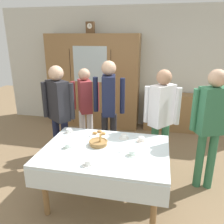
{
  "coord_description": "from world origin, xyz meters",
  "views": [
    {
      "loc": [
        0.61,
        -2.64,
        2.06
      ],
      "look_at": [
        0.0,
        0.2,
        1.09
      ],
      "focal_mm": 36.33,
      "sensor_mm": 36.0,
      "label": 1
    }
  ],
  "objects_px": {
    "tea_cup_far_left": "(88,163)",
    "tea_cup_mid_right": "(124,137)",
    "person_behind_table_right": "(85,103)",
    "mantel_clock": "(90,27)",
    "pastry_plate": "(99,134)",
    "spoon_far_left": "(118,152)",
    "book_stack": "(172,91)",
    "bread_basket": "(98,143)",
    "bookshelf_low": "(170,112)",
    "tea_cup_near_right": "(69,131)",
    "person_by_cabinet": "(161,113)",
    "person_beside_shelf": "(211,119)",
    "wall_cabinet": "(93,82)",
    "tea_cup_mid_left": "(68,146)",
    "tea_cup_far_right": "(132,153)",
    "person_behind_table_left": "(59,108)",
    "dining_table": "(105,157)",
    "spoon_front_edge": "(68,139)",
    "person_near_right_end": "(109,102)",
    "tea_cup_front_edge": "(141,139)"
  },
  "relations": [
    {
      "from": "tea_cup_mid_left",
      "to": "spoon_far_left",
      "type": "xyz_separation_m",
      "value": [
        0.63,
        0.02,
        -0.02
      ]
    },
    {
      "from": "tea_cup_front_edge",
      "to": "tea_cup_far_left",
      "type": "bearing_deg",
      "value": -125.94
    },
    {
      "from": "tea_cup_near_right",
      "to": "tea_cup_front_edge",
      "type": "distance_m",
      "value": 1.05
    },
    {
      "from": "wall_cabinet",
      "to": "bread_basket",
      "type": "xyz_separation_m",
      "value": [
        0.79,
        -2.47,
        -0.29
      ]
    },
    {
      "from": "book_stack",
      "to": "person_beside_shelf",
      "type": "relative_size",
      "value": 0.14
    },
    {
      "from": "tea_cup_near_right",
      "to": "person_beside_shelf",
      "type": "height_order",
      "value": "person_beside_shelf"
    },
    {
      "from": "tea_cup_far_left",
      "to": "person_behind_table_right",
      "type": "relative_size",
      "value": 0.08
    },
    {
      "from": "tea_cup_far_right",
      "to": "tea_cup_front_edge",
      "type": "bearing_deg",
      "value": 79.15
    },
    {
      "from": "bookshelf_low",
      "to": "person_by_cabinet",
      "type": "bearing_deg",
      "value": -96.65
    },
    {
      "from": "wall_cabinet",
      "to": "bread_basket",
      "type": "relative_size",
      "value": 8.82
    },
    {
      "from": "pastry_plate",
      "to": "spoon_far_left",
      "type": "bearing_deg",
      "value": -51.53
    },
    {
      "from": "tea_cup_near_right",
      "to": "tea_cup_mid_right",
      "type": "relative_size",
      "value": 1.0
    },
    {
      "from": "wall_cabinet",
      "to": "person_by_cabinet",
      "type": "bearing_deg",
      "value": -48.52
    },
    {
      "from": "book_stack",
      "to": "person_beside_shelf",
      "type": "distance_m",
      "value": 2.11
    },
    {
      "from": "person_near_right_end",
      "to": "book_stack",
      "type": "bearing_deg",
      "value": 56.79
    },
    {
      "from": "tea_cup_mid_left",
      "to": "person_behind_table_left",
      "type": "bearing_deg",
      "value": 121.24
    },
    {
      "from": "book_stack",
      "to": "person_behind_table_right",
      "type": "relative_size",
      "value": 0.15
    },
    {
      "from": "tea_cup_near_right",
      "to": "tea_cup_far_left",
      "type": "bearing_deg",
      "value": -55.31
    },
    {
      "from": "bookshelf_low",
      "to": "dining_table",
      "type": "bearing_deg",
      "value": -108.29
    },
    {
      "from": "person_behind_table_right",
      "to": "bookshelf_low",
      "type": "bearing_deg",
      "value": 40.26
    },
    {
      "from": "tea_cup_near_right",
      "to": "mantel_clock",
      "type": "bearing_deg",
      "value": 98.17
    },
    {
      "from": "wall_cabinet",
      "to": "person_behind_table_right",
      "type": "xyz_separation_m",
      "value": [
        0.22,
        -1.27,
        -0.13
      ]
    },
    {
      "from": "dining_table",
      "to": "spoon_far_left",
      "type": "relative_size",
      "value": 12.99
    },
    {
      "from": "dining_table",
      "to": "tea_cup_mid_right",
      "type": "xyz_separation_m",
      "value": [
        0.18,
        0.38,
        0.12
      ]
    },
    {
      "from": "bookshelf_low",
      "to": "bread_basket",
      "type": "relative_size",
      "value": 4.79
    },
    {
      "from": "person_behind_table_right",
      "to": "mantel_clock",
      "type": "bearing_deg",
      "value": 101.44
    },
    {
      "from": "spoon_far_left",
      "to": "person_behind_table_right",
      "type": "bearing_deg",
      "value": 122.41
    },
    {
      "from": "tea_cup_far_left",
      "to": "bread_basket",
      "type": "xyz_separation_m",
      "value": [
        -0.02,
        0.49,
        0.01
      ]
    },
    {
      "from": "tea_cup_far_left",
      "to": "tea_cup_far_right",
      "type": "bearing_deg",
      "value": 35.89
    },
    {
      "from": "bookshelf_low",
      "to": "tea_cup_far_right",
      "type": "xyz_separation_m",
      "value": [
        -0.53,
        -2.69,
        0.34
      ]
    },
    {
      "from": "bookshelf_low",
      "to": "tea_cup_mid_left",
      "type": "height_order",
      "value": "bookshelf_low"
    },
    {
      "from": "tea_cup_far_right",
      "to": "person_by_cabinet",
      "type": "relative_size",
      "value": 0.08
    },
    {
      "from": "bookshelf_low",
      "to": "person_behind_table_right",
      "type": "xyz_separation_m",
      "value": [
        -1.56,
        -1.32,
        0.5
      ]
    },
    {
      "from": "person_beside_shelf",
      "to": "person_behind_table_right",
      "type": "bearing_deg",
      "value": 159.37
    },
    {
      "from": "tea_cup_mid_right",
      "to": "person_beside_shelf",
      "type": "bearing_deg",
      "value": 9.8
    },
    {
      "from": "tea_cup_far_left",
      "to": "tea_cup_mid_right",
      "type": "distance_m",
      "value": 0.8
    },
    {
      "from": "pastry_plate",
      "to": "spoon_far_left",
      "type": "height_order",
      "value": "pastry_plate"
    },
    {
      "from": "spoon_front_edge",
      "to": "person_beside_shelf",
      "type": "height_order",
      "value": "person_beside_shelf"
    },
    {
      "from": "tea_cup_mid_left",
      "to": "tea_cup_far_left",
      "type": "bearing_deg",
      "value": -41.94
    },
    {
      "from": "tea_cup_near_right",
      "to": "person_behind_table_right",
      "type": "xyz_separation_m",
      "value": [
        -0.06,
        0.92,
        0.16
      ]
    },
    {
      "from": "tea_cup_far_left",
      "to": "tea_cup_mid_right",
      "type": "bearing_deg",
      "value": 70.29
    },
    {
      "from": "tea_cup_near_right",
      "to": "spoon_front_edge",
      "type": "xyz_separation_m",
      "value": [
        0.06,
        -0.19,
        -0.02
      ]
    },
    {
      "from": "bread_basket",
      "to": "person_beside_shelf",
      "type": "relative_size",
      "value": 0.14
    },
    {
      "from": "bread_basket",
      "to": "spoon_far_left",
      "type": "bearing_deg",
      "value": -26.27
    },
    {
      "from": "person_beside_shelf",
      "to": "person_behind_table_right",
      "type": "xyz_separation_m",
      "value": [
        -1.98,
        0.75,
        -0.1
      ]
    },
    {
      "from": "tea_cup_mid_left",
      "to": "dining_table",
      "type": "bearing_deg",
      "value": 4.83
    },
    {
      "from": "book_stack",
      "to": "bread_basket",
      "type": "xyz_separation_m",
      "value": [
        -0.98,
        -2.52,
        -0.14
      ]
    },
    {
      "from": "person_near_right_end",
      "to": "person_beside_shelf",
      "type": "height_order",
      "value": "person_near_right_end"
    },
    {
      "from": "tea_cup_far_right",
      "to": "person_behind_table_left",
      "type": "xyz_separation_m",
      "value": [
        -1.24,
        0.73,
        0.25
      ]
    },
    {
      "from": "bookshelf_low",
      "to": "tea_cup_mid_right",
      "type": "height_order",
      "value": "bookshelf_low"
    }
  ]
}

